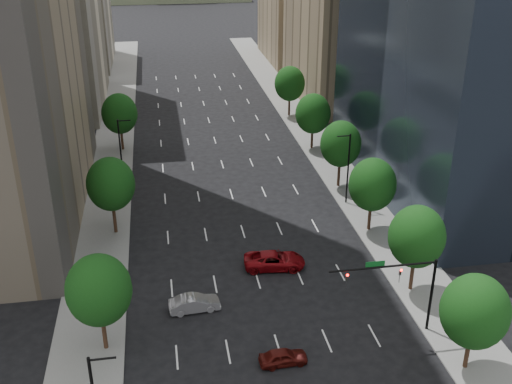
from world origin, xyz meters
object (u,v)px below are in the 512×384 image
traffic_signal (405,282)px  car_maroon (283,357)px  car_silver (195,303)px  car_red_far (274,260)px

traffic_signal → car_maroon: (-10.55, -2.16, -4.51)m
traffic_signal → car_maroon: bearing=-168.4°
traffic_signal → car_silver: (-16.94, 6.10, -4.42)m
car_maroon → car_silver: (-6.39, 8.26, 0.09)m
car_red_far → car_silver: bearing=130.9°
car_red_far → traffic_signal: bearing=-138.8°
traffic_signal → car_silver: bearing=160.2°
traffic_signal → car_maroon: size_ratio=2.35×
traffic_signal → car_silver: size_ratio=1.99×
car_maroon → car_red_far: size_ratio=0.63×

